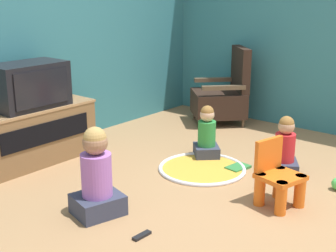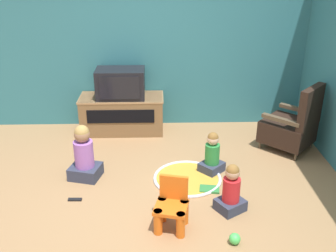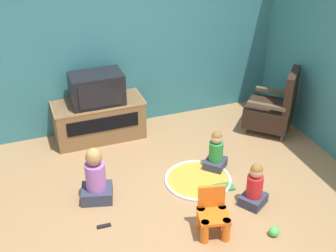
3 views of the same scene
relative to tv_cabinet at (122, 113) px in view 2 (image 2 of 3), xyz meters
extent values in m
plane|color=#9E754C|center=(0.52, -1.91, -0.29)|extent=(30.00, 30.00, 0.00)
cube|color=teal|center=(0.19, 0.34, 1.01)|extent=(5.33, 0.12, 2.60)
cube|color=brown|center=(0.00, 0.00, -0.01)|extent=(1.20, 0.51, 0.55)
cube|color=#A97C50|center=(0.00, 0.00, 0.25)|extent=(1.23, 0.52, 0.02)
cube|color=black|center=(0.00, -0.26, 0.05)|extent=(0.96, 0.01, 0.20)
cube|color=black|center=(0.00, -0.02, 0.47)|extent=(0.69, 0.41, 0.42)
cube|color=black|center=(0.00, -0.24, 0.47)|extent=(0.57, 0.02, 0.33)
cylinder|color=brown|center=(2.27, -0.27, -0.24)|extent=(0.04, 0.04, 0.10)
cylinder|color=brown|center=(1.94, -0.63, -0.24)|extent=(0.04, 0.04, 0.10)
cylinder|color=brown|center=(2.66, -0.63, -0.24)|extent=(0.04, 0.04, 0.10)
cylinder|color=brown|center=(2.32, -0.98, -0.24)|extent=(0.04, 0.04, 0.10)
cube|color=black|center=(2.30, -0.63, -0.04)|extent=(0.84, 0.84, 0.30)
cube|color=black|center=(2.49, -0.81, 0.38)|extent=(0.45, 0.46, 0.54)
cube|color=brown|center=(2.47, -0.45, 0.21)|extent=(0.43, 0.41, 0.05)
cube|color=brown|center=(2.13, -0.81, 0.21)|extent=(0.43, 0.41, 0.05)
cylinder|color=orange|center=(0.52, -2.39, -0.16)|extent=(0.09, 0.09, 0.26)
cylinder|color=orange|center=(0.73, -2.44, -0.16)|extent=(0.09, 0.09, 0.26)
cylinder|color=orange|center=(0.56, -2.18, -0.16)|extent=(0.09, 0.09, 0.26)
cylinder|color=orange|center=(0.78, -2.24, -0.16)|extent=(0.09, 0.09, 0.26)
cube|color=orange|center=(0.65, -2.31, -0.05)|extent=(0.37, 0.36, 0.04)
cube|color=orange|center=(0.68, -2.18, 0.10)|extent=(0.28, 0.10, 0.26)
cylinder|color=gold|center=(0.88, -1.41, -0.28)|extent=(0.82, 0.82, 0.01)
torus|color=silver|center=(0.88, -1.41, -0.28)|extent=(0.82, 0.82, 0.04)
cube|color=#33384C|center=(-0.35, -1.33, -0.21)|extent=(0.41, 0.38, 0.15)
cylinder|color=#A566BF|center=(-0.35, -1.33, 0.03)|extent=(0.23, 0.23, 0.33)
sphere|color=#9E7051|center=(-0.35, -1.33, 0.28)|extent=(0.18, 0.18, 0.18)
sphere|color=tan|center=(-0.35, -1.33, 0.31)|extent=(0.17, 0.17, 0.17)
cube|color=#33384C|center=(1.28, -2.03, -0.23)|extent=(0.36, 0.35, 0.12)
cylinder|color=red|center=(1.28, -2.03, -0.04)|extent=(0.18, 0.18, 0.26)
sphere|color=tan|center=(1.28, -2.03, 0.16)|extent=(0.15, 0.15, 0.15)
sphere|color=olive|center=(1.28, -2.03, 0.19)|extent=(0.14, 0.14, 0.14)
cube|color=#33384C|center=(1.19, -1.24, -0.23)|extent=(0.36, 0.36, 0.12)
cylinder|color=#2D8C3F|center=(1.19, -1.24, -0.04)|extent=(0.18, 0.18, 0.25)
sphere|color=#D8AD8C|center=(1.19, -1.24, 0.15)|extent=(0.14, 0.14, 0.14)
sphere|color=olive|center=(1.19, -1.24, 0.18)|extent=(0.13, 0.13, 0.13)
sphere|color=#4CCC59|center=(1.23, -2.56, -0.23)|extent=(0.11, 0.11, 0.11)
cube|color=#337F3D|center=(1.11, -1.66, -0.28)|extent=(0.24, 0.18, 0.02)
cube|color=black|center=(-0.39, -1.82, -0.28)|extent=(0.15, 0.05, 0.02)
camera|label=1|loc=(-2.47, -3.78, 1.35)|focal=50.00mm
camera|label=2|loc=(0.53, -5.44, 2.22)|focal=42.00mm
camera|label=3|loc=(-1.06, -5.59, 3.13)|focal=50.00mm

